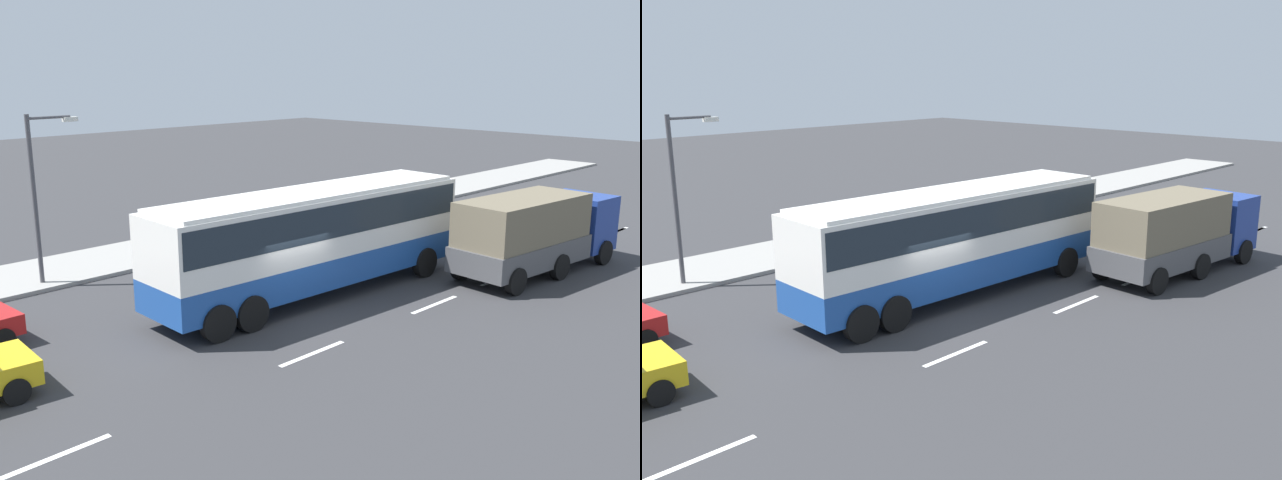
{
  "view_description": "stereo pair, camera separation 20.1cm",
  "coord_description": "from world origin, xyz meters",
  "views": [
    {
      "loc": [
        -14.48,
        -15.59,
        7.64
      ],
      "look_at": [
        1.76,
        0.25,
        2.02
      ],
      "focal_mm": 39.94,
      "sensor_mm": 36.0,
      "label": 1
    },
    {
      "loc": [
        -14.62,
        -15.45,
        7.64
      ],
      "look_at": [
        1.76,
        0.25,
        2.02
      ],
      "focal_mm": 39.94,
      "sensor_mm": 36.0,
      "label": 2
    }
  ],
  "objects": [
    {
      "name": "ground_plane",
      "position": [
        0.0,
        0.0,
        0.0
      ],
      "size": [
        120.0,
        120.0,
        0.0
      ],
      "primitive_type": "plane",
      "color": "#333335"
    },
    {
      "name": "pedestrian_near_curb",
      "position": [
        1.87,
        8.87,
        1.12
      ],
      "size": [
        0.32,
        0.32,
        1.68
      ],
      "rotation": [
        0.0,
        0.0,
        3.75
      ],
      "color": "brown",
      "rests_on": "sidewalk_curb"
    },
    {
      "name": "sidewalk_curb",
      "position": [
        0.0,
        9.45,
        0.07
      ],
      "size": [
        80.0,
        4.0,
        0.15
      ],
      "primitive_type": "cube",
      "color": "gray",
      "rests_on": "ground_plane"
    },
    {
      "name": "cargo_truck",
      "position": [
        9.59,
        -3.34,
        1.62
      ],
      "size": [
        7.86,
        3.18,
        2.97
      ],
      "rotation": [
        0.0,
        0.0,
        -0.09
      ],
      "color": "navy",
      "rests_on": "ground_plane"
    },
    {
      "name": "lane_centreline",
      "position": [
        0.63,
        -2.88,
        0.0
      ],
      "size": [
        40.44,
        0.16,
        0.01
      ],
      "color": "white",
      "rests_on": "ground_plane"
    },
    {
      "name": "coach_bus",
      "position": [
        1.89,
        0.66,
        2.23
      ],
      "size": [
        12.16,
        3.18,
        3.61
      ],
      "rotation": [
        0.0,
        0.0,
        -0.04
      ],
      "color": "#1E4C9E",
      "rests_on": "ground_plane"
    },
    {
      "name": "street_lamp",
      "position": [
        -3.9,
        8.22,
        3.59
      ],
      "size": [
        1.86,
        0.24,
        5.87
      ],
      "color": "#47474C",
      "rests_on": "sidewalk_curb"
    }
  ]
}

